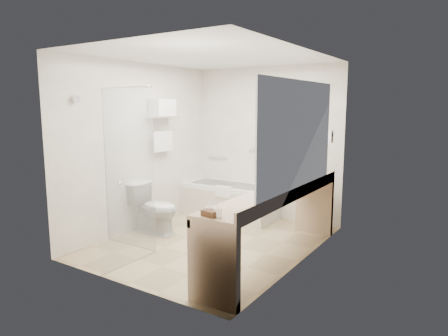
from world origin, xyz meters
The scene contains 25 objects.
floor centered at (0.00, 0.00, 0.00)m, with size 3.20×3.20×0.00m, color tan.
ceiling centered at (0.00, 0.00, 2.50)m, with size 2.60×3.20×0.10m, color silver.
wall_back centered at (0.00, 1.60, 1.25)m, with size 2.60×0.10×2.50m, color silver.
wall_front centered at (0.00, -1.60, 1.25)m, with size 2.60×0.10×2.50m, color silver.
wall_left centered at (-1.30, 0.00, 1.25)m, with size 0.10×3.20×2.50m, color silver.
wall_right centered at (1.30, 0.00, 1.25)m, with size 0.10×3.20×2.50m, color silver.
bathtub centered at (-0.50, 1.24, 0.28)m, with size 1.60×0.73×0.59m.
grab_bar_short centered at (-0.95, 1.56, 0.95)m, with size 0.03×0.03×0.40m, color silver.
grab_bar_long centered at (-0.05, 1.56, 1.25)m, with size 0.03×0.03×0.60m, color silver.
shower_enclosure centered at (-0.63, -0.93, 1.07)m, with size 0.96×0.91×2.11m.
towel_shelf centered at (-1.17, 0.35, 1.75)m, with size 0.24×0.55×0.81m.
vanity_counter centered at (1.02, -0.15, 0.64)m, with size 0.55×2.70×0.95m.
sink centered at (1.05, 0.25, 0.82)m, with size 0.40×0.52×0.14m, color silver.
faucet centered at (1.20, 0.25, 0.93)m, with size 0.03×0.03×0.14m, color silver.
mirror centered at (1.29, -0.15, 1.55)m, with size 0.02×2.00×1.20m, color #A5A9B1.
hairdryer_unit centered at (1.25, 1.05, 1.45)m, with size 0.08×0.10×0.18m, color silver.
toilet centered at (-0.95, -0.12, 0.37)m, with size 0.42×0.76×0.75m, color silver.
amenity_basket centered at (0.96, -1.40, 0.88)m, with size 0.17×0.11×0.06m, color #4F2E1C.
soap_bottle_a centered at (1.04, -1.40, 0.88)m, with size 0.06×0.13×0.06m, color silver.
soap_bottle_b centered at (0.89, -1.32, 0.89)m, with size 0.09×0.11×0.09m, color silver.
water_bottle_left centered at (0.96, 0.27, 0.94)m, with size 0.06×0.06×0.21m.
water_bottle_mid centered at (0.96, 1.10, 0.93)m, with size 0.05×0.05×0.17m.
water_bottle_right centered at (1.07, 0.84, 0.95)m, with size 0.07×0.07×0.22m.
drinking_glass_near centered at (0.83, 1.02, 0.90)m, with size 0.07×0.07×0.10m, color silver.
drinking_glass_far centered at (0.95, 0.37, 0.89)m, with size 0.07×0.07×0.08m, color silver.
Camera 1 is at (3.03, -4.36, 1.87)m, focal length 32.00 mm.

